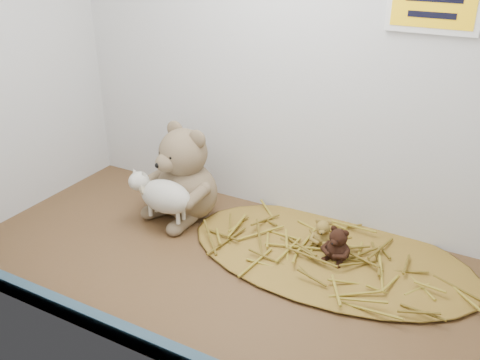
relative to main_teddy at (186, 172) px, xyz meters
The scene contains 7 objects.
alcove_shell 39.44cm from the main_teddy, 17.10° to the right, with size 120.40×60.20×90.40cm.
front_rail 50.05cm from the main_teddy, 64.67° to the right, with size 119.28×2.20×3.60cm, color #365367.
straw_bed 40.44cm from the main_teddy, ahead, with size 66.58×38.66×1.29cm, color brown.
main_teddy is the anchor object (origin of this frame).
toy_lamb 9.24cm from the main_teddy, 90.00° to the right, with size 17.61×10.75×11.38cm, color beige, non-canonical shape.
mini_teddy_tan 37.06cm from the main_teddy, ahead, with size 5.57×5.88×6.91cm, color olive, non-canonical shape.
mini_teddy_brown 41.85cm from the main_teddy, ahead, with size 6.46×6.82×8.01cm, color black, non-canonical shape.
Camera 1 is at (49.19, -84.02, 67.97)cm, focal length 40.00 mm.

